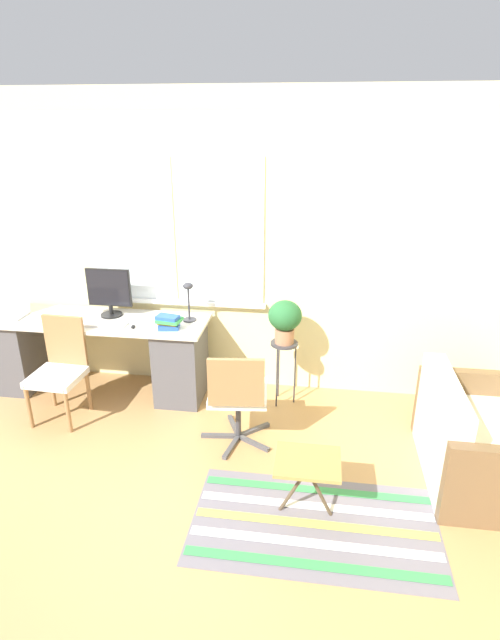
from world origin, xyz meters
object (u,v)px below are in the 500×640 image
(mouse, at_px, (133,327))
(desk_lamp, at_px, (188,296))
(keyboard, at_px, (105,324))
(desk_chair_wooden, at_px, (59,368))
(plant_stand, at_px, (284,350))
(couch_loveseat, at_px, (481,445))
(monitor, at_px, (109,292))
(laptop, at_px, (11,310))
(folding_stool, at_px, (308,465))
(potted_plant, at_px, (285,318))
(book_stack, at_px, (169,322))
(office_chair_swivel, at_px, (238,395))

(mouse, height_order, desk_lamp, desk_lamp)
(keyboard, distance_m, desk_chair_wooden, 0.53)
(desk_lamp, height_order, plant_stand, desk_lamp)
(mouse, bearing_deg, couch_loveseat, -12.48)
(monitor, relative_size, mouse, 7.82)
(laptop, distance_m, monitor, 0.95)
(desk_chair_wooden, relative_size, folding_stool, 2.06)
(potted_plant, height_order, folding_stool, potted_plant)
(monitor, height_order, desk_chair_wooden, monitor)
(book_stack, relative_size, potted_plant, 0.58)
(mouse, bearing_deg, office_chair_swivel, -25.88)
(office_chair_swivel, bearing_deg, desk_lamp, -58.86)
(desk_chair_wooden, relative_size, couch_loveseat, 0.79)
(desk_chair_wooden, height_order, couch_loveseat, desk_chair_wooden)
(desk_lamp, distance_m, couch_loveseat, 2.61)
(laptop, relative_size, folding_stool, 0.70)
(plant_stand, bearing_deg, couch_loveseat, -28.78)
(keyboard, xyz_separation_m, office_chair_swivel, (1.27, -0.51, -0.31))
(keyboard, relative_size, book_stack, 1.71)
(laptop, height_order, mouse, laptop)
(mouse, bearing_deg, desk_lamp, 29.26)
(keyboard, xyz_separation_m, potted_plant, (1.57, 0.17, 0.08))
(mouse, xyz_separation_m, office_chair_swivel, (1.00, -0.49, -0.31))
(office_chair_swivel, bearing_deg, mouse, -32.10)
(book_stack, relative_size, office_chair_swivel, 0.27)
(desk_chair_wooden, height_order, potted_plant, potted_plant)
(desk_chair_wooden, distance_m, couch_loveseat, 3.40)
(desk_chair_wooden, xyz_separation_m, office_chair_swivel, (1.58, -0.20, -0.01))
(book_stack, relative_size, desk_chair_wooden, 0.26)
(plant_stand, relative_size, folding_stool, 1.41)
(keyboard, relative_size, couch_loveseat, 0.35)
(potted_plant, bearing_deg, laptop, -178.80)
(laptop, height_order, plant_stand, laptop)
(office_chair_swivel, relative_size, plant_stand, 1.39)
(couch_loveseat, bearing_deg, office_chair_swivel, 85.72)
(book_stack, xyz_separation_m, couch_loveseat, (2.49, -0.66, -0.54))
(couch_loveseat, distance_m, plant_stand, 1.72)
(plant_stand, bearing_deg, potted_plant, 90.00)
(book_stack, distance_m, desk_chair_wooden, 1.01)
(couch_loveseat, height_order, plant_stand, couch_loveseat)
(potted_plant, bearing_deg, book_stack, -170.99)
(monitor, height_order, potted_plant, monitor)
(book_stack, relative_size, folding_stool, 0.53)
(keyboard, distance_m, office_chair_swivel, 1.40)
(desk_chair_wooden, bearing_deg, monitor, 65.71)
(monitor, xyz_separation_m, keyboard, (0.04, -0.24, -0.22))
(book_stack, xyz_separation_m, office_chair_swivel, (0.69, -0.53, -0.36))
(mouse, xyz_separation_m, couch_loveseat, (2.80, -0.62, -0.50))
(desk_chair_wooden, xyz_separation_m, potted_plant, (1.89, 0.48, 0.37))
(laptop, relative_size, plant_stand, 0.50)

